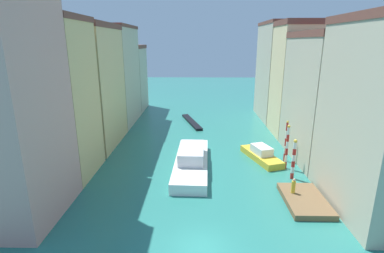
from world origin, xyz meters
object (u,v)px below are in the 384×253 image
at_px(waterfront_dock, 305,200).
at_px(gondola_black, 192,122).
at_px(mooring_pole_1, 287,147).
at_px(mooring_pole_2, 286,141).
at_px(motorboat_0, 261,155).
at_px(mooring_pole_0, 294,159).
at_px(person_on_dock, 293,186).
at_px(vaporetto_white, 192,160).

bearing_deg(waterfront_dock, gondola_black, 111.78).
bearing_deg(mooring_pole_1, mooring_pole_2, 77.23).
height_order(gondola_black, motorboat_0, motorboat_0).
relative_size(mooring_pole_0, motorboat_0, 0.60).
xyz_separation_m(mooring_pole_1, motorboat_0, (-2.20, 2.53, -1.96)).
relative_size(mooring_pole_0, gondola_black, 0.43).
height_order(waterfront_dock, mooring_pole_1, mooring_pole_1).
bearing_deg(mooring_pole_1, gondola_black, 119.93).
bearing_deg(person_on_dock, mooring_pole_2, 79.11).
bearing_deg(motorboat_0, waterfront_dock, -79.70).
relative_size(waterfront_dock, motorboat_0, 0.80).
relative_size(person_on_dock, mooring_pole_1, 0.28).
xyz_separation_m(vaporetto_white, motorboat_0, (8.37, 2.60, -0.27)).
bearing_deg(waterfront_dock, vaporetto_white, 144.04).
xyz_separation_m(person_on_dock, mooring_pole_2, (1.69, 8.77, 1.36)).
height_order(mooring_pole_2, motorboat_0, mooring_pole_2).
height_order(mooring_pole_0, mooring_pole_2, mooring_pole_2).
relative_size(mooring_pole_2, vaporetto_white, 0.38).
distance_m(mooring_pole_2, motorboat_0, 3.32).
distance_m(mooring_pole_0, gondola_black, 24.40).
height_order(person_on_dock, motorboat_0, person_on_dock).
distance_m(waterfront_dock, person_on_dock, 1.49).
bearing_deg(motorboat_0, gondola_black, 117.96).
height_order(waterfront_dock, vaporetto_white, vaporetto_white).
height_order(waterfront_dock, gondola_black, waterfront_dock).
height_order(waterfront_dock, mooring_pole_0, mooring_pole_0).
bearing_deg(mooring_pole_2, waterfront_dock, -95.20).
xyz_separation_m(waterfront_dock, mooring_pole_1, (0.39, 7.46, 2.33)).
relative_size(waterfront_dock, mooring_pole_0, 1.32).
relative_size(mooring_pole_1, mooring_pole_2, 1.02).
xyz_separation_m(waterfront_dock, gondola_black, (-10.61, 26.56, -0.06)).
distance_m(person_on_dock, mooring_pole_2, 9.03).
relative_size(person_on_dock, vaporetto_white, 0.11).
relative_size(mooring_pole_1, vaporetto_white, 0.39).
bearing_deg(motorboat_0, mooring_pole_0, -67.19).
bearing_deg(mooring_pole_0, gondola_black, 116.78).
bearing_deg(mooring_pole_1, motorboat_0, 131.01).
bearing_deg(vaporetto_white, person_on_dock, -34.90).
bearing_deg(mooring_pole_2, person_on_dock, -100.89).
relative_size(waterfront_dock, mooring_pole_2, 1.15).
xyz_separation_m(person_on_dock, vaporetto_white, (-9.37, 6.54, -0.27)).
bearing_deg(gondola_black, vaporetto_white, -88.74).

